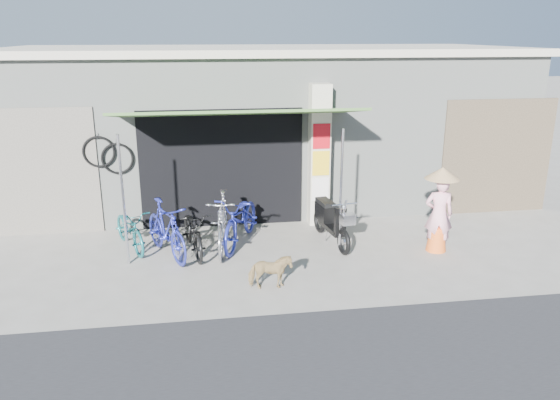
{
  "coord_description": "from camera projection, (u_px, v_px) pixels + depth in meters",
  "views": [
    {
      "loc": [
        -1.64,
        -8.62,
        3.99
      ],
      "look_at": [
        -0.2,
        1.0,
        1.0
      ],
      "focal_mm": 35.0,
      "sensor_mm": 36.0,
      "label": 1
    }
  ],
  "objects": [
    {
      "name": "bike_navy",
      "position": [
        241.0,
        219.0,
        10.61
      ],
      "size": [
        1.35,
        2.09,
        1.04
      ],
      "primitive_type": "imported",
      "rotation": [
        0.0,
        0.0,
        -0.37
      ],
      "color": "navy",
      "rests_on": "ground"
    },
    {
      "name": "street_dog",
      "position": [
        270.0,
        272.0,
        8.8
      ],
      "size": [
        0.71,
        0.35,
        0.59
      ],
      "primitive_type": "imported",
      "rotation": [
        0.0,
        0.0,
        1.53
      ],
      "color": "tan",
      "rests_on": "ground"
    },
    {
      "name": "bicycle_shop",
      "position": [
        264.0,
        121.0,
        13.83
      ],
      "size": [
        12.3,
        5.3,
        3.66
      ],
      "color": "#949992",
      "rests_on": "ground"
    },
    {
      "name": "bike_blue",
      "position": [
        166.0,
        229.0,
        10.02
      ],
      "size": [
        1.19,
        1.81,
        1.06
      ],
      "primitive_type": "imported",
      "rotation": [
        0.0,
        0.0,
        0.43
      ],
      "color": "navy",
      "rests_on": "ground"
    },
    {
      "name": "moped",
      "position": [
        330.0,
        220.0,
        10.72
      ],
      "size": [
        0.55,
        1.75,
        1.0
      ],
      "rotation": [
        0.0,
        0.0,
        0.15
      ],
      "color": "black",
      "rests_on": "ground"
    },
    {
      "name": "shop_pillar",
      "position": [
        319.0,
        156.0,
        11.54
      ],
      "size": [
        0.42,
        0.44,
        3.0
      ],
      "color": "beige",
      "rests_on": "ground"
    },
    {
      "name": "neighbour_left",
      "position": [
        31.0,
        173.0,
        10.91
      ],
      "size": [
        2.6,
        0.06,
        2.6
      ],
      "primitive_type": "cube",
      "color": "#6B665B",
      "rests_on": "ground"
    },
    {
      "name": "bike_silver",
      "position": [
        223.0,
        222.0,
        10.3
      ],
      "size": [
        0.74,
        1.91,
        1.12
      ],
      "primitive_type": "imported",
      "rotation": [
        0.0,
        0.0,
        -0.12
      ],
      "color": "#BAB9BE",
      "rests_on": "ground"
    },
    {
      "name": "awning",
      "position": [
        238.0,
        115.0,
        10.22
      ],
      "size": [
        4.6,
        1.88,
        2.72
      ],
      "color": "#3A5F2A",
      "rests_on": "ground"
    },
    {
      "name": "neighbour_right",
      "position": [
        497.0,
        157.0,
        12.33
      ],
      "size": [
        2.6,
        0.06,
        2.6
      ],
      "primitive_type": "cube",
      "color": "brown",
      "rests_on": "ground"
    },
    {
      "name": "bike_black",
      "position": [
        193.0,
        231.0,
        10.21
      ],
      "size": [
        0.88,
        1.73,
        0.87
      ],
      "primitive_type": "imported",
      "rotation": [
        0.0,
        0.0,
        0.19
      ],
      "color": "black",
      "rests_on": "ground"
    },
    {
      "name": "bike_teal",
      "position": [
        130.0,
        228.0,
        10.42
      ],
      "size": [
        1.13,
        1.65,
        0.82
      ],
      "primitive_type": "imported",
      "rotation": [
        0.0,
        0.0,
        0.41
      ],
      "color": "#155E62",
      "rests_on": "ground"
    },
    {
      "name": "ground",
      "position": [
        300.0,
        271.0,
        9.55
      ],
      "size": [
        80.0,
        80.0,
        0.0
      ],
      "primitive_type": "plane",
      "color": "gray",
      "rests_on": "ground"
    },
    {
      "name": "nun",
      "position": [
        439.0,
        210.0,
        10.2
      ],
      "size": [
        0.64,
        0.64,
        1.63
      ],
      "rotation": [
        0.0,
        0.0,
        2.91
      ],
      "color": "#F0A2B2",
      "rests_on": "ground"
    }
  ]
}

